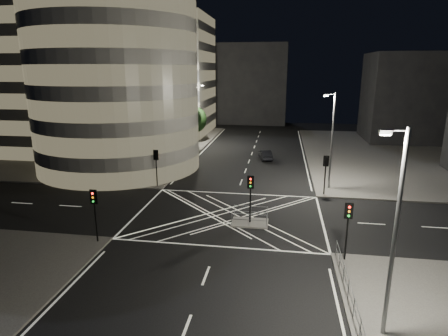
% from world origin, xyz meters
% --- Properties ---
extents(ground, '(120.00, 120.00, 0.00)m').
position_xyz_m(ground, '(0.00, 0.00, 0.00)').
color(ground, black).
rests_on(ground, ground).
extents(sidewalk_far_left, '(42.00, 42.00, 0.15)m').
position_xyz_m(sidewalk_far_left, '(-29.00, 27.00, 0.07)').
color(sidewalk_far_left, '#4B4947').
rests_on(sidewalk_far_left, ground).
extents(central_island, '(3.00, 2.00, 0.15)m').
position_xyz_m(central_island, '(2.00, -1.50, 0.07)').
color(central_island, slate).
rests_on(central_island, ground).
extents(office_tower_curved, '(30.00, 29.00, 27.20)m').
position_xyz_m(office_tower_curved, '(-20.74, 18.74, 12.65)').
color(office_tower_curved, gray).
rests_on(office_tower_curved, sidewalk_far_left).
extents(office_block_rear, '(24.00, 16.00, 22.00)m').
position_xyz_m(office_block_rear, '(-22.00, 42.00, 11.15)').
color(office_block_rear, gray).
rests_on(office_block_rear, sidewalk_far_left).
extents(building_right_far, '(14.00, 12.00, 15.00)m').
position_xyz_m(building_right_far, '(26.00, 40.00, 7.65)').
color(building_right_far, black).
rests_on(building_right_far, sidewalk_far_right).
extents(building_far_end, '(18.00, 8.00, 18.00)m').
position_xyz_m(building_far_end, '(-4.00, 58.00, 9.00)').
color(building_far_end, black).
rests_on(building_far_end, ground).
extents(tree_a, '(4.31, 4.31, 6.47)m').
position_xyz_m(tree_a, '(-10.50, 9.00, 4.14)').
color(tree_a, black).
rests_on(tree_a, sidewalk_far_left).
extents(tree_b, '(4.51, 4.51, 7.63)m').
position_xyz_m(tree_b, '(-10.50, 15.00, 5.18)').
color(tree_b, black).
rests_on(tree_b, sidewalk_far_left).
extents(tree_c, '(4.50, 4.50, 7.39)m').
position_xyz_m(tree_c, '(-10.50, 21.00, 4.94)').
color(tree_c, black).
rests_on(tree_c, sidewalk_far_left).
extents(tree_d, '(4.51, 4.51, 7.32)m').
position_xyz_m(tree_d, '(-10.50, 27.00, 4.87)').
color(tree_d, black).
rests_on(tree_d, sidewalk_far_left).
extents(tree_e, '(3.82, 3.82, 5.98)m').
position_xyz_m(tree_e, '(-10.50, 33.00, 3.92)').
color(tree_e, black).
rests_on(tree_e, sidewalk_far_left).
extents(traffic_signal_fl, '(0.55, 0.22, 4.00)m').
position_xyz_m(traffic_signal_fl, '(-8.80, 6.80, 2.91)').
color(traffic_signal_fl, black).
rests_on(traffic_signal_fl, sidewalk_far_left).
extents(traffic_signal_nl, '(0.55, 0.22, 4.00)m').
position_xyz_m(traffic_signal_nl, '(-8.80, -6.80, 2.91)').
color(traffic_signal_nl, black).
rests_on(traffic_signal_nl, sidewalk_near_left).
extents(traffic_signal_fr, '(0.55, 0.22, 4.00)m').
position_xyz_m(traffic_signal_fr, '(8.80, 6.80, 2.91)').
color(traffic_signal_fr, black).
rests_on(traffic_signal_fr, sidewalk_far_right).
extents(traffic_signal_nr, '(0.55, 0.22, 4.00)m').
position_xyz_m(traffic_signal_nr, '(8.80, -6.80, 2.91)').
color(traffic_signal_nr, black).
rests_on(traffic_signal_nr, sidewalk_near_right).
extents(traffic_signal_island, '(0.55, 0.22, 4.00)m').
position_xyz_m(traffic_signal_island, '(2.00, -1.50, 2.91)').
color(traffic_signal_island, black).
rests_on(traffic_signal_island, central_island).
extents(street_lamp_left_near, '(1.25, 0.25, 10.00)m').
position_xyz_m(street_lamp_left_near, '(-9.44, 12.00, 5.54)').
color(street_lamp_left_near, slate).
rests_on(street_lamp_left_near, sidewalk_far_left).
extents(street_lamp_left_far, '(1.25, 0.25, 10.00)m').
position_xyz_m(street_lamp_left_far, '(-9.44, 30.00, 5.54)').
color(street_lamp_left_far, slate).
rests_on(street_lamp_left_far, sidewalk_far_left).
extents(street_lamp_right_far, '(1.25, 0.25, 10.00)m').
position_xyz_m(street_lamp_right_far, '(9.44, 9.00, 5.54)').
color(street_lamp_right_far, slate).
rests_on(street_lamp_right_far, sidewalk_far_right).
extents(street_lamp_right_near, '(1.25, 0.25, 10.00)m').
position_xyz_m(street_lamp_right_near, '(9.44, -14.00, 5.54)').
color(street_lamp_right_near, slate).
rests_on(street_lamp_right_near, sidewalk_near_right).
extents(railing_near_right, '(0.06, 11.70, 1.10)m').
position_xyz_m(railing_near_right, '(8.30, -12.15, 0.70)').
color(railing_near_right, slate).
rests_on(railing_near_right, sidewalk_near_right).
extents(railing_island_south, '(2.80, 0.06, 1.10)m').
position_xyz_m(railing_island_south, '(2.00, -2.40, 0.70)').
color(railing_island_south, slate).
rests_on(railing_island_south, central_island).
extents(railing_island_north, '(2.80, 0.06, 1.10)m').
position_xyz_m(railing_island_north, '(2.00, -0.60, 0.70)').
color(railing_island_north, slate).
rests_on(railing_island_north, central_island).
extents(sedan, '(2.32, 4.34, 1.36)m').
position_xyz_m(sedan, '(2.17, 21.49, 0.68)').
color(sedan, black).
rests_on(sedan, ground).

